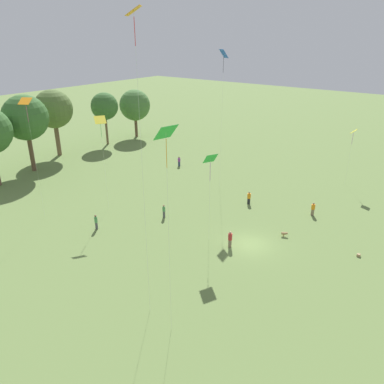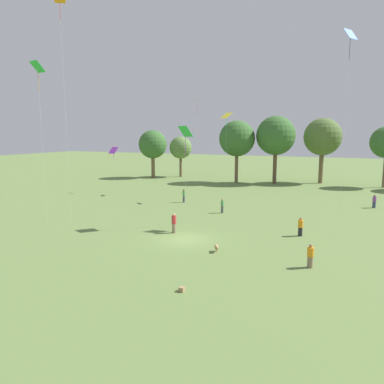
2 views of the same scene
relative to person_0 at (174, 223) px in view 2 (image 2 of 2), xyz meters
The scene contains 21 objects.
ground_plane 2.44m from the person_0, 39.51° to the right, with size 240.00×240.00×0.00m, color olive.
tree_0 43.30m from the person_0, 122.56° to the left, with size 5.64×5.64×9.54m.
tree_1 44.44m from the person_0, 115.12° to the left, with size 4.55×4.55×8.28m.
tree_2 36.87m from the person_0, 98.67° to the left, with size 6.43×6.43×11.19m.
tree_3 38.21m from the person_0, 88.25° to the left, with size 6.88×6.88×11.96m.
tree_4 42.83m from the person_0, 78.22° to the left, with size 6.61×6.61×11.59m.
person_0 is the anchor object (origin of this frame).
person_1 15.15m from the person_0, 112.08° to the left, with size 0.36×0.36×1.74m.
person_2 13.00m from the person_0, 18.54° to the right, with size 0.56×0.56×1.64m.
person_3 26.27m from the person_0, 50.16° to the left, with size 0.56×0.56×1.61m.
person_4 11.16m from the person_0, 19.01° to the left, with size 0.61×0.61×1.67m.
person_5 9.94m from the person_0, 83.73° to the left, with size 0.45×0.45×1.62m.
kite_0 8.37m from the person_0, 91.17° to the left, with size 1.50×1.28×9.58m.
kite_1 22.85m from the person_0, behind, with size 1.34×1.31×21.81m.
kite_2 18.70m from the person_0, 168.20° to the right, with size 1.42×1.14×15.42m.
kite_4 26.10m from the person_0, 108.23° to the left, with size 1.57×1.62×13.94m.
kite_5 23.45m from the person_0, 36.57° to the left, with size 1.32×1.49×18.50m.
kite_7 19.97m from the person_0, 93.68° to the left, with size 1.63×1.56×11.54m.
kite_8 26.37m from the person_0, 137.53° to the left, with size 1.43×1.10×6.85m.
dog_0 6.53m from the person_0, 33.36° to the right, with size 0.51×0.71×0.54m.
picnic_bag_1 12.72m from the person_0, 61.07° to the right, with size 0.31×0.31×0.26m.
Camera 2 is at (13.20, -27.82, 8.91)m, focal length 35.00 mm.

